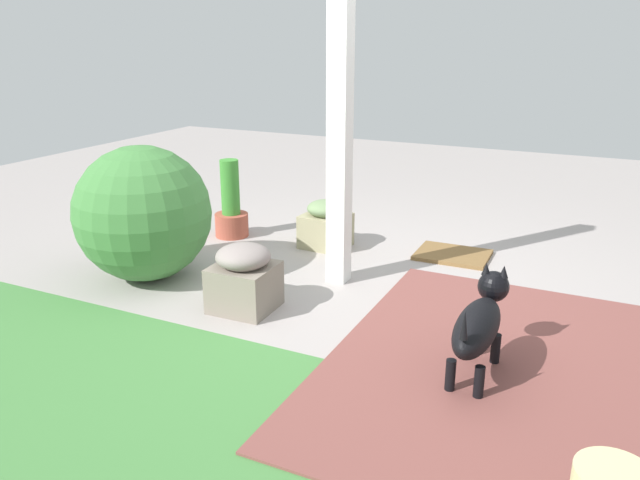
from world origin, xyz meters
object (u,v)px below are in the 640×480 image
at_px(dog, 479,322).
at_px(stone_planter_nearest, 326,224).
at_px(stone_planter_mid, 244,278).
at_px(doormat, 453,255).
at_px(porch_pillar, 340,129).
at_px(terracotta_pot_tall, 231,209).
at_px(round_shrub, 143,214).

bearing_deg(dog, stone_planter_nearest, -43.77).
xyz_separation_m(stone_planter_mid, doormat, (-0.97, -1.56, -0.20)).
height_order(stone_planter_mid, dog, dog).
height_order(porch_pillar, stone_planter_mid, porch_pillar).
relative_size(stone_planter_mid, doormat, 0.78).
relative_size(stone_planter_nearest, terracotta_pot_tall, 0.59).
relative_size(stone_planter_nearest, stone_planter_mid, 0.91).
bearing_deg(porch_pillar, terracotta_pot_tall, -23.14).
xyz_separation_m(stone_planter_mid, terracotta_pot_tall, (0.92, -1.25, 0.03)).
bearing_deg(doormat, stone_planter_nearest, 11.78).
xyz_separation_m(porch_pillar, stone_planter_nearest, (0.40, -0.64, -0.90)).
bearing_deg(terracotta_pot_tall, round_shrub, 89.60).
bearing_deg(stone_planter_mid, terracotta_pot_tall, -53.59).
height_order(stone_planter_nearest, doormat, stone_planter_nearest).
xyz_separation_m(dog, doormat, (0.56, -1.73, -0.28)).
bearing_deg(porch_pillar, doormat, -126.12).
xyz_separation_m(terracotta_pot_tall, doormat, (-1.89, -0.31, -0.23)).
height_order(terracotta_pot_tall, doormat, terracotta_pot_tall).
bearing_deg(round_shrub, stone_planter_mid, 170.32).
distance_m(round_shrub, dog, 2.49).
bearing_deg(round_shrub, porch_pillar, -156.69).
height_order(porch_pillar, terracotta_pot_tall, porch_pillar).
bearing_deg(terracotta_pot_tall, stone_planter_mid, 126.41).
relative_size(stone_planter_nearest, round_shrub, 0.41).
relative_size(stone_planter_mid, round_shrub, 0.45).
bearing_deg(stone_planter_nearest, stone_planter_mid, 92.38).
distance_m(porch_pillar, round_shrub, 1.52).
height_order(stone_planter_mid, round_shrub, round_shrub).
height_order(stone_planter_nearest, terracotta_pot_tall, terracotta_pot_tall).
bearing_deg(doormat, porch_pillar, 53.88).
xyz_separation_m(porch_pillar, terracotta_pot_tall, (1.27, -0.54, -0.85)).
bearing_deg(round_shrub, stone_planter_nearest, -126.35).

